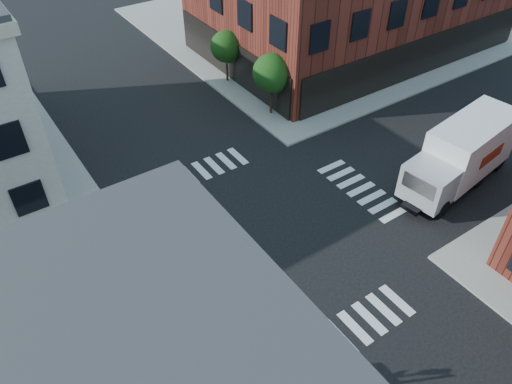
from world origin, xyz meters
The scene contains 7 objects.
ground centered at (0.00, 0.00, 0.00)m, with size 120.00×120.00×0.00m, color black.
sidewalk_ne centered at (21.00, 21.00, 0.07)m, with size 30.00×30.00×0.15m, color gray.
tree_near centered at (7.56, 9.98, 3.16)m, with size 2.69×2.69×4.49m.
tree_far centered at (7.56, 15.98, 2.87)m, with size 2.43×2.43×4.07m.
signal_pole centered at (-6.72, -6.68, 2.86)m, with size 1.29×1.24×4.60m.
box_truck centered at (12.24, -2.61, 2.05)m, with size 8.92×3.74×3.94m.
traffic_cone centered at (-5.70, -5.70, 0.30)m, with size 0.44×0.44×0.63m.
Camera 1 is at (-11.13, -15.37, 19.25)m, focal length 35.00 mm.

